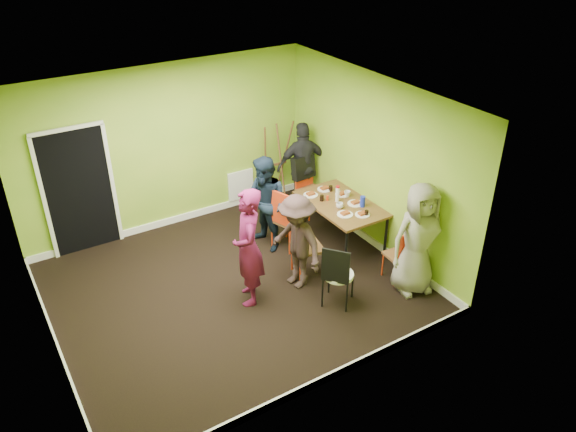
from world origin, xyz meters
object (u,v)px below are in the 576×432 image
object	(u,v)px
chair_back_end	(305,173)
person_left_far	(265,205)
orange_bottle	(327,198)
person_standing	(248,247)
chair_left_far	(285,216)
blue_bottle	(363,201)
person_left_near	(297,242)
chair_left_near	(302,243)
person_front_end	(418,239)
person_back_end	(303,166)
chair_front_end	(402,253)
chair_bentwood	(337,273)
thermos	(337,194)
easel	(277,163)
dining_table	(341,206)

from	to	relation	value
chair_back_end	person_left_far	distance (m)	1.40
orange_bottle	person_standing	distance (m)	1.97
chair_left_far	person_standing	xyz separation A→B (m)	(-1.12, -0.88, 0.27)
blue_bottle	person_left_near	xyz separation A→B (m)	(-1.43, -0.31, -0.11)
chair_back_end	person_left_near	world-z (taller)	person_left_near
chair_left_near	person_front_end	size ratio (longest dim) A/B	0.60
person_back_end	chair_front_end	bearing A→B (deg)	106.42
blue_bottle	person_standing	distance (m)	2.19
chair_left_far	chair_bentwood	xyz separation A→B (m)	(-0.16, -1.64, -0.05)
chair_left_far	person_left_far	bearing A→B (deg)	-145.39
chair_back_end	thermos	size ratio (longest dim) A/B	4.32
chair_front_end	person_left_far	bearing A→B (deg)	127.74
orange_bottle	person_left_near	bearing A→B (deg)	-144.40
chair_back_end	person_front_end	xyz separation A→B (m)	(0.05, -2.80, 0.10)
chair_left_near	orange_bottle	size ratio (longest dim) A/B	12.56
chair_left_near	person_standing	bearing A→B (deg)	-72.45
person_front_end	orange_bottle	bearing A→B (deg)	112.08
chair_left_near	thermos	size ratio (longest dim) A/B	4.18
easel	person_left_near	size ratio (longest dim) A/B	1.06
chair_left_near	person_front_end	bearing A→B (deg)	58.13
easel	person_left_far	world-z (taller)	person_left_far
dining_table	chair_left_far	world-z (taller)	chair_left_far
chair_front_end	person_back_end	world-z (taller)	person_back_end
person_front_end	chair_front_end	bearing A→B (deg)	108.55
person_left_near	person_front_end	size ratio (longest dim) A/B	0.86
chair_bentwood	orange_bottle	bearing A→B (deg)	110.32
chair_front_end	blue_bottle	world-z (taller)	blue_bottle
person_left_far	person_back_end	distance (m)	1.51
person_left_far	person_left_near	world-z (taller)	person_left_far
chair_front_end	chair_back_end	bearing A→B (deg)	94.63
person_left_near	easel	bearing A→B (deg)	146.63
thermos	dining_table	bearing A→B (deg)	-77.45
chair_left_far	chair_back_end	distance (m)	1.32
dining_table	chair_left_near	distance (m)	1.12
chair_bentwood	person_left_far	distance (m)	1.84
person_back_end	chair_back_end	bearing A→B (deg)	86.55
chair_left_near	chair_bentwood	size ratio (longest dim) A/B	1.03
dining_table	person_front_end	world-z (taller)	person_front_end
chair_left_near	person_back_end	distance (m)	2.17
dining_table	chair_left_far	distance (m)	0.92
person_front_end	blue_bottle	bearing A→B (deg)	100.33
chair_left_far	chair_bentwood	world-z (taller)	chair_left_far
orange_bottle	person_left_near	world-z (taller)	person_left_near
thermos	orange_bottle	bearing A→B (deg)	134.98
chair_bentwood	person_back_end	xyz separation A→B (m)	(1.18, 2.66, 0.27)
thermos	chair_left_far	bearing A→B (deg)	161.80
orange_bottle	chair_left_far	bearing A→B (deg)	167.44
easel	thermos	size ratio (longest dim) A/B	6.34
chair_back_end	thermos	bearing A→B (deg)	77.35
person_standing	person_left_far	distance (m)	1.38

